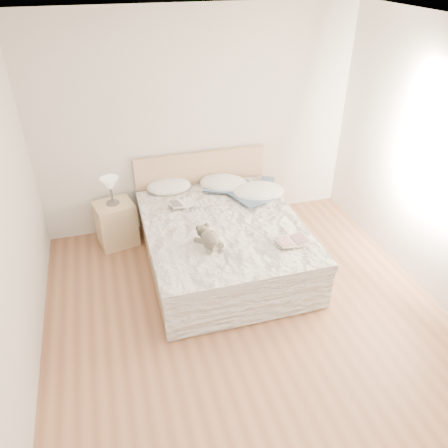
{
  "coord_description": "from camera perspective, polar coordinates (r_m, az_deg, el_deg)",
  "views": [
    {
      "loc": [
        -1.13,
        -2.84,
        3.19
      ],
      "look_at": [
        -0.01,
        1.05,
        0.62
      ],
      "focal_mm": 35.0,
      "sensor_mm": 36.0,
      "label": 1
    }
  ],
  "objects": [
    {
      "name": "pillow_right",
      "position": [
        5.42,
        4.54,
        4.25
      ],
      "size": [
        0.7,
        0.54,
        0.19
      ],
      "primitive_type": "ellipsoid",
      "rotation": [
        0.0,
        0.0,
        -0.16
      ],
      "color": "white",
      "rests_on": "bed"
    },
    {
      "name": "childrens_book",
      "position": [
        4.55,
        8.82,
        -2.23
      ],
      "size": [
        0.36,
        0.26,
        0.02
      ],
      "primitive_type": "cube",
      "rotation": [
        0.0,
        0.0,
        0.1
      ],
      "color": "beige",
      "rests_on": "bed"
    },
    {
      "name": "teddy_bear",
      "position": [
        4.42,
        -1.83,
        -2.68
      ],
      "size": [
        0.32,
        0.37,
        0.17
      ],
      "primitive_type": null,
      "rotation": [
        0.0,
        0.0,
        0.34
      ],
      "color": "#585145",
      "rests_on": "bed"
    },
    {
      "name": "pillow_left",
      "position": [
        5.57,
        -7.21,
        4.88
      ],
      "size": [
        0.58,
        0.42,
        0.17
      ],
      "primitive_type": "ellipsoid",
      "rotation": [
        0.0,
        0.0,
        -0.06
      ],
      "color": "white",
      "rests_on": "bed"
    },
    {
      "name": "nightstand",
      "position": [
        5.6,
        -13.92,
        0.06
      ],
      "size": [
        0.53,
        0.49,
        0.56
      ],
      "primitive_type": "cube",
      "rotation": [
        0.0,
        0.0,
        0.23
      ],
      "color": "tan",
      "rests_on": "floor"
    },
    {
      "name": "blouse",
      "position": [
        5.4,
        3.05,
        4.08
      ],
      "size": [
        0.85,
        0.88,
        0.03
      ],
      "primitive_type": null,
      "rotation": [
        0.0,
        0.0,
        0.33
      ],
      "color": "#344562",
      "rests_on": "bed"
    },
    {
      "name": "wall_back",
      "position": [
        5.53,
        -3.4,
        12.92
      ],
      "size": [
        4.0,
        0.02,
        2.7
      ],
      "primitive_type": "cube",
      "color": "silver",
      "rests_on": "ground"
    },
    {
      "name": "window",
      "position": [
        4.75,
        26.86,
        7.38
      ],
      "size": [
        0.02,
        1.3,
        1.1
      ],
      "primitive_type": "cube",
      "color": "white",
      "rests_on": "wall_right"
    },
    {
      "name": "photo_book",
      "position": [
        5.18,
        -5.5,
        2.62
      ],
      "size": [
        0.34,
        0.27,
        0.02
      ],
      "primitive_type": "cube",
      "rotation": [
        0.0,
        0.0,
        0.23
      ],
      "color": "white",
      "rests_on": "bed"
    },
    {
      "name": "ceiling",
      "position": [
        3.09,
        6.1,
        23.17
      ],
      "size": [
        4.0,
        4.5,
        0.0
      ],
      "primitive_type": "cube",
      "color": "white",
      "rests_on": "ground"
    },
    {
      "name": "bed",
      "position": [
        5.08,
        -0.31,
        -2.14
      ],
      "size": [
        1.72,
        2.14,
        1.0
      ],
      "color": "tan",
      "rests_on": "floor"
    },
    {
      "name": "table_lamp",
      "position": [
        5.36,
        -14.65,
        4.89
      ],
      "size": [
        0.27,
        0.27,
        0.34
      ],
      "color": "#443F3B",
      "rests_on": "nightstand"
    },
    {
      "name": "pillow_middle",
      "position": [
        5.6,
        -0.02,
        5.35
      ],
      "size": [
        0.76,
        0.69,
        0.19
      ],
      "primitive_type": "ellipsoid",
      "rotation": [
        0.0,
        0.0,
        -0.51
      ],
      "color": "white",
      "rests_on": "bed"
    },
    {
      "name": "floor",
      "position": [
        4.42,
        4.04,
        -13.92
      ],
      "size": [
        4.0,
        4.5,
        0.0
      ],
      "primitive_type": "cube",
      "color": "brown",
      "rests_on": "ground"
    }
  ]
}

